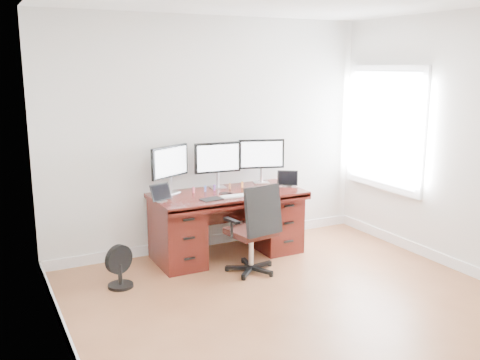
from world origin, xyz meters
name	(u,v)px	position (x,y,z in m)	size (l,w,h in m)	color
ground	(319,321)	(0.00, 0.00, 0.00)	(4.50, 4.50, 0.00)	#915A37
back_wall	(211,135)	(0.00, 2.25, 1.35)	(4.00, 0.10, 2.70)	silver
desk	(227,222)	(0.00, 1.83, 0.40)	(1.70, 0.80, 0.75)	#43110D
office_chair	(254,244)	(0.02, 1.22, 0.32)	(0.58, 0.58, 0.97)	black
floor_fan	(120,267)	(-1.33, 1.48, 0.21)	(0.29, 0.25, 0.43)	black
monitor_left	(170,163)	(-0.58, 2.07, 1.09)	(0.50, 0.29, 0.53)	silver
monitor_center	(218,159)	(0.00, 2.07, 1.09)	(0.55, 0.16, 0.53)	silver
monitor_right	(262,156)	(0.58, 2.07, 1.09)	(0.54, 0.20, 0.53)	silver
tablet_left	(161,194)	(-0.80, 1.75, 0.84)	(0.25, 0.14, 0.19)	silver
tablet_right	(288,179)	(0.76, 1.75, 0.84)	(0.24, 0.19, 0.19)	silver
keyboard	(234,196)	(-0.03, 1.59, 0.76)	(0.28, 0.12, 0.01)	silver
trackpad	(252,194)	(0.19, 1.58, 0.76)	(0.14, 0.14, 0.01)	#B8BBC0
drawing_tablet	(212,199)	(-0.30, 1.58, 0.76)	(0.23, 0.15, 0.01)	black
phone	(226,193)	(-0.05, 1.76, 0.76)	(0.13, 0.07, 0.01)	black
figurine_pink	(193,190)	(-0.35, 1.95, 0.79)	(0.03, 0.03, 0.07)	#E16B8C
figurine_blue	(205,188)	(-0.21, 1.95, 0.79)	(0.03, 0.03, 0.07)	#5783E5
figurine_purple	(214,187)	(-0.10, 1.95, 0.79)	(0.03, 0.03, 0.07)	#8B52CE
figurine_brown	(230,186)	(0.10, 1.95, 0.79)	(0.03, 0.03, 0.07)	olive
figurine_orange	(242,184)	(0.26, 1.95, 0.79)	(0.03, 0.03, 0.07)	gold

